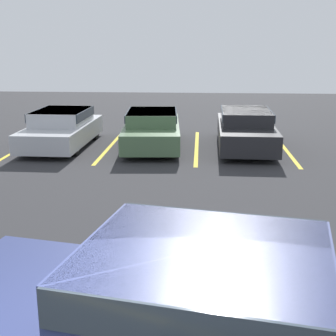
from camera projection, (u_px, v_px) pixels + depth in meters
name	position (u px, v px, depth m)	size (l,w,h in m)	color
stall_stripe_a	(27.00, 144.00, 15.90)	(0.12, 5.32, 0.01)	yellow
stall_stripe_b	(111.00, 146.00, 15.71)	(0.12, 5.32, 0.01)	yellow
stall_stripe_c	(197.00, 147.00, 15.51)	(0.12, 5.32, 0.01)	yellow
stall_stripe_d	(285.00, 148.00, 15.32)	(0.12, 5.32, 0.01)	yellow
parked_sedan_a	(62.00, 127.00, 15.45)	(1.85, 4.34, 1.22)	#B7BABF
parked_sedan_b	(152.00, 128.00, 15.40)	(2.06, 4.54, 1.19)	#4C6B47
parked_sedan_c	(245.00, 128.00, 15.22)	(1.81, 4.60, 1.25)	#232326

